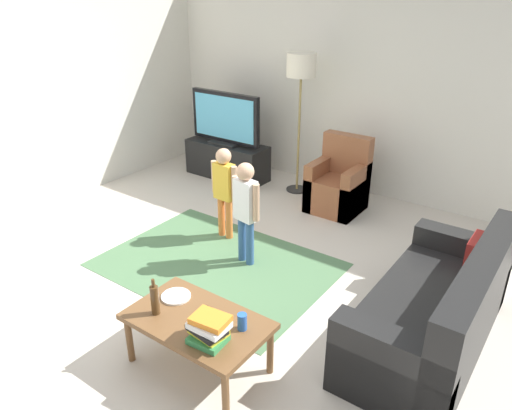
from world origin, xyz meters
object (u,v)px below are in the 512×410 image
bottle (155,299)px  soda_can (242,322)px  child_center (246,205)px  tv_remote (214,312)px  armchair (339,186)px  floor_lamp (301,73)px  tv_stand (227,160)px  plate (176,296)px  book_stack (209,329)px  coffee_table (197,325)px  child_near_tv (224,185)px  couch (440,314)px  tv (225,119)px

bottle → soda_can: 0.64m
child_center → tv_remote: (0.64, -1.24, -0.20)m
armchair → floor_lamp: bearing=164.9°
tv_stand → plate: size_ratio=5.45×
tv_stand → book_stack: book_stack is taller
tv_stand → floor_lamp: floor_lamp is taller
coffee_table → child_center: bearing=113.6°
coffee_table → book_stack: bearing=-29.4°
tv_stand → floor_lamp: (1.07, 0.15, 1.30)m
floor_lamp → coffee_table: floor_lamp is taller
floor_lamp → tv_remote: floor_lamp is taller
floor_lamp → child_near_tv: (0.04, -1.57, -0.94)m
armchair → child_near_tv: child_near_tv is taller
couch → child_center: (-1.92, 0.13, 0.34)m
floor_lamp → plate: size_ratio=8.09×
armchair → coffee_table: bearing=-81.8°
armchair → bottle: 3.17m
coffee_table → plate: (-0.30, 0.10, 0.06)m
couch → child_center: child_center is taller
coffee_table → soda_can: 0.35m
tv → tv_remote: bearing=-52.4°
child_near_tv → plate: (0.80, -1.56, -0.18)m
tv → book_stack: size_ratio=3.90×
book_stack → plate: book_stack is taller
tv_stand → child_center: bearing=-46.7°
tv_stand → couch: bearing=-27.5°
armchair → tv_remote: bearing=-80.5°
floor_lamp → bottle: bearing=-75.5°
coffee_table → couch: bearing=42.8°
coffee_table → bottle: size_ratio=3.53×
couch → child_center: bearing=176.1°
soda_can → couch: bearing=48.3°
armchair → plate: 2.94m
coffee_table → bottle: 0.35m
armchair → bottle: bearing=-87.2°
coffee_table → bottle: (-0.28, -0.12, 0.17)m
child_center → soda_can: 1.56m
tv_stand → couch: couch is taller
armchair → plate: (0.14, -2.93, 0.13)m
book_stack → tv_remote: (-0.17, 0.24, -0.09)m
armchair → book_stack: armchair is taller
child_center → plate: size_ratio=4.77×
tv → coffee_table: (2.21, -3.05, -0.48)m
couch → plate: 1.98m
child_near_tv → armchair: bearing=64.3°
tv → plate: 3.54m
soda_can → tv_stand: bearing=130.4°
armchair → soda_can: 3.03m
child_center → soda_can: bearing=-54.0°
coffee_table → tv_remote: 0.14m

